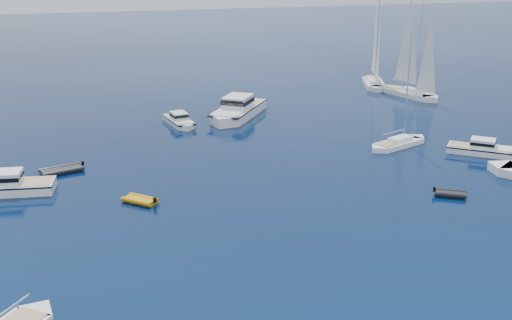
# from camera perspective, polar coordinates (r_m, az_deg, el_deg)

# --- Properties ---
(motor_cruiser_far_r) EXTENTS (7.78, 7.00, 2.11)m
(motor_cruiser_far_r) POSITION_cam_1_polar(r_m,az_deg,el_deg) (71.07, 19.52, 0.49)
(motor_cruiser_far_r) COLOR silver
(motor_cruiser_far_r) RESTS_ON ground
(motor_cruiser_far_l) EXTENTS (9.97, 4.29, 2.53)m
(motor_cruiser_far_l) POSITION_cam_1_polar(r_m,az_deg,el_deg) (60.71, -21.46, -2.72)
(motor_cruiser_far_l) COLOR white
(motor_cruiser_far_l) RESTS_ON ground
(motor_cruiser_distant) EXTENTS (10.82, 13.03, 3.44)m
(motor_cruiser_distant) POSITION_cam_1_polar(r_m,az_deg,el_deg) (82.00, -1.68, 3.84)
(motor_cruiser_distant) COLOR white
(motor_cruiser_distant) RESTS_ON ground
(motor_cruiser_horizon) EXTENTS (3.47, 7.67, 1.94)m
(motor_cruiser_horizon) POSITION_cam_1_polar(r_m,az_deg,el_deg) (78.86, -6.78, 3.13)
(motor_cruiser_horizon) COLOR silver
(motor_cruiser_horizon) RESTS_ON ground
(sailboat_centre) EXTENTS (8.82, 5.37, 12.67)m
(sailboat_centre) POSITION_cam_1_polar(r_m,az_deg,el_deg) (71.46, 12.50, 1.22)
(sailboat_centre) COLOR white
(sailboat_centre) RESTS_ON ground
(sailboat_sails_r) EXTENTS (5.94, 11.60, 16.51)m
(sailboat_sails_r) POSITION_cam_1_polar(r_m,az_deg,el_deg) (96.39, 13.46, 5.54)
(sailboat_sails_r) COLOR white
(sailboat_sails_r) RESTS_ON ground
(sailboat_sails_far) EXTENTS (6.20, 11.26, 16.07)m
(sailboat_sails_far) POSITION_cam_1_polar(r_m,az_deg,el_deg) (102.50, 10.38, 6.48)
(sailboat_sails_far) COLOR silver
(sailboat_sails_far) RESTS_ON ground
(tender_yellow) EXTENTS (3.46, 3.42, 0.95)m
(tender_yellow) POSITION_cam_1_polar(r_m,az_deg,el_deg) (55.25, -10.25, -3.74)
(tender_yellow) COLOR #C7870B
(tender_yellow) RESTS_ON ground
(tender_grey_near) EXTENTS (3.19, 2.80, 0.95)m
(tender_grey_near) POSITION_cam_1_polar(r_m,az_deg,el_deg) (58.26, 16.85, -3.08)
(tender_grey_near) COLOR black
(tender_grey_near) RESTS_ON ground
(tender_grey_far) EXTENTS (4.64, 3.35, 0.95)m
(tender_grey_far) POSITION_cam_1_polar(r_m,az_deg,el_deg) (64.40, -16.84, -1.04)
(tender_grey_far) COLOR black
(tender_grey_far) RESTS_ON ground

